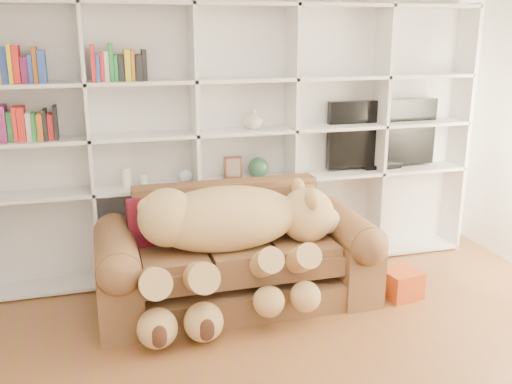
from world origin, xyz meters
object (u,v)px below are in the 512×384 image
object	(u,v)px
teddy_bear	(230,234)
tv	(382,135)
gift_box	(401,284)
sofa	(236,260)

from	to	relation	value
teddy_bear	tv	size ratio (longest dim) A/B	1.55
gift_box	tv	distance (m)	1.50
teddy_bear	gift_box	world-z (taller)	teddy_bear
tv	gift_box	bearing A→B (deg)	-105.86
sofa	tv	size ratio (longest dim) A/B	1.98
teddy_bear	gift_box	xyz separation A→B (m)	(1.43, -0.14, -0.54)
sofa	teddy_bear	size ratio (longest dim) A/B	1.28
tv	sofa	bearing A→B (deg)	-157.30
gift_box	tv	world-z (taller)	tv
teddy_bear	gift_box	size ratio (longest dim) A/B	5.91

